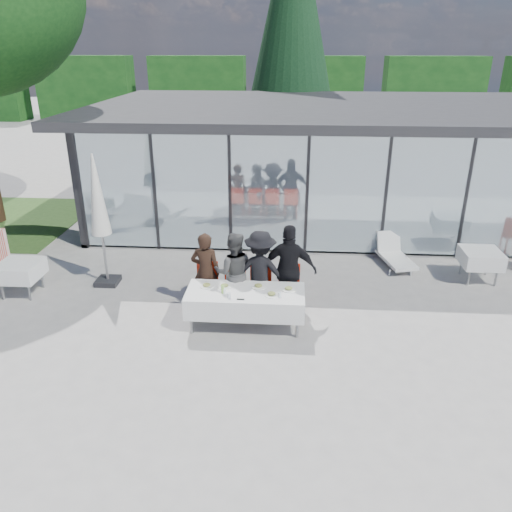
{
  "coord_description": "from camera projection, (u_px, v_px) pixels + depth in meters",
  "views": [
    {
      "loc": [
        0.62,
        -8.15,
        5.08
      ],
      "look_at": [
        -0.05,
        1.2,
        1.1
      ],
      "focal_mm": 35.0,
      "sensor_mm": 36.0,
      "label": 1
    }
  ],
  "objects": [
    {
      "name": "diner_chair_c",
      "position": [
        260.0,
        284.0,
        10.25
      ],
      "size": [
        0.44,
        0.44,
        0.97
      ],
      "color": "red",
      "rests_on": "ground"
    },
    {
      "name": "plate_b",
      "position": [
        224.0,
        286.0,
        9.65
      ],
      "size": [
        0.27,
        0.27,
        0.07
      ],
      "color": "white",
      "rests_on": "dining_table"
    },
    {
      "name": "plate_a",
      "position": [
        207.0,
        285.0,
        9.67
      ],
      "size": [
        0.27,
        0.27,
        0.07
      ],
      "color": "white",
      "rests_on": "dining_table"
    },
    {
      "name": "folded_eyeglasses",
      "position": [
        241.0,
        299.0,
        9.19
      ],
      "size": [
        0.14,
        0.03,
        0.01
      ],
      "primitive_type": "cube",
      "color": "black",
      "rests_on": "dining_table"
    },
    {
      "name": "conifer_tree",
      "position": [
        292.0,
        19.0,
        19.07
      ],
      "size": [
        4.0,
        4.0,
        10.5
      ],
      "color": "#382316",
      "rests_on": "ground"
    },
    {
      "name": "treeline",
      "position": [
        256.0,
        90.0,
        34.49
      ],
      "size": [
        62.5,
        2.0,
        4.4
      ],
      "color": "#123913",
      "rests_on": "ground"
    },
    {
      "name": "diner_chair_a",
      "position": [
        207.0,
        283.0,
        10.33
      ],
      "size": [
        0.44,
        0.44,
        0.97
      ],
      "color": "red",
      "rests_on": "ground"
    },
    {
      "name": "market_umbrella",
      "position": [
        98.0,
        203.0,
        10.76
      ],
      "size": [
        0.5,
        0.5,
        3.0
      ],
      "color": "black",
      "rests_on": "ground"
    },
    {
      "name": "pavilion",
      "position": [
        335.0,
        144.0,
        16.04
      ],
      "size": [
        14.8,
        8.8,
        3.44
      ],
      "color": "gray",
      "rests_on": "ground"
    },
    {
      "name": "diner_b",
      "position": [
        234.0,
        272.0,
        10.09
      ],
      "size": [
        0.86,
        0.86,
        1.68
      ],
      "primitive_type": "imported",
      "rotation": [
        0.0,
        0.0,
        3.2
      ],
      "color": "#4D4D4D",
      "rests_on": "ground"
    },
    {
      "name": "plate_extra",
      "position": [
        272.0,
        294.0,
        9.34
      ],
      "size": [
        0.27,
        0.27,
        0.07
      ],
      "color": "white",
      "rests_on": "dining_table"
    },
    {
      "name": "diner_chair_d",
      "position": [
        289.0,
        285.0,
        10.22
      ],
      "size": [
        0.44,
        0.44,
        0.97
      ],
      "color": "red",
      "rests_on": "ground"
    },
    {
      "name": "diner_c",
      "position": [
        260.0,
        272.0,
        10.04
      ],
      "size": [
        1.22,
        1.22,
        1.73
      ],
      "primitive_type": "imported",
      "rotation": [
        0.0,
        0.0,
        3.05
      ],
      "color": "black",
      "rests_on": "ground"
    },
    {
      "name": "spare_table_left",
      "position": [
        20.0,
        271.0,
        10.84
      ],
      "size": [
        0.86,
        0.86,
        0.74
      ],
      "color": "white",
      "rests_on": "ground"
    },
    {
      "name": "spare_chair_b",
      "position": [
        431.0,
        233.0,
        13.04
      ],
      "size": [
        0.47,
        0.47,
        0.97
      ],
      "color": "red",
      "rests_on": "ground"
    },
    {
      "name": "diner_d",
      "position": [
        289.0,
        270.0,
        9.98
      ],
      "size": [
        1.21,
        1.21,
        1.87
      ],
      "primitive_type": "imported",
      "rotation": [
        0.0,
        0.0,
        3.03
      ],
      "color": "black",
      "rests_on": "ground"
    },
    {
      "name": "plate_c",
      "position": [
        258.0,
        286.0,
        9.65
      ],
      "size": [
        0.27,
        0.27,
        0.07
      ],
      "color": "white",
      "rests_on": "dining_table"
    },
    {
      "name": "plate_d",
      "position": [
        289.0,
        289.0,
        9.54
      ],
      "size": [
        0.27,
        0.27,
        0.07
      ],
      "color": "white",
      "rests_on": "dining_table"
    },
    {
      "name": "diner_chair_b",
      "position": [
        235.0,
        284.0,
        10.29
      ],
      "size": [
        0.44,
        0.44,
        0.97
      ],
      "color": "red",
      "rests_on": "ground"
    },
    {
      "name": "dining_table",
      "position": [
        245.0,
        301.0,
        9.58
      ],
      "size": [
        2.26,
        0.96,
        0.75
      ],
      "color": "white",
      "rests_on": "ground"
    },
    {
      "name": "spare_table_right",
      "position": [
        481.0,
        258.0,
        11.48
      ],
      "size": [
        0.86,
        0.86,
        0.74
      ],
      "color": "white",
      "rests_on": "ground"
    },
    {
      "name": "lounger",
      "position": [
        394.0,
        254.0,
        12.46
      ],
      "size": [
        0.89,
        1.43,
        0.72
      ],
      "color": "silver",
      "rests_on": "ground"
    },
    {
      "name": "diner_a",
      "position": [
        206.0,
        272.0,
        10.13
      ],
      "size": [
        0.66,
        0.66,
        1.66
      ],
      "primitive_type": "imported",
      "rotation": [
        0.0,
        0.0,
        3.06
      ],
      "color": "black",
      "rests_on": "ground"
    },
    {
      "name": "ground",
      "position": [
        254.0,
        334.0,
        9.51
      ],
      "size": [
        90.0,
        90.0,
        0.0
      ],
      "primitive_type": "plane",
      "color": "#9F9B96",
      "rests_on": "ground"
    },
    {
      "name": "juice_bottle",
      "position": [
        223.0,
        289.0,
        9.4
      ],
      "size": [
        0.06,
        0.06,
        0.16
      ],
      "primitive_type": "cylinder",
      "color": "#8EC552",
      "rests_on": "dining_table"
    },
    {
      "name": "drinking_glasses",
      "position": [
        244.0,
        294.0,
        9.31
      ],
      "size": [
        1.12,
        0.26,
        0.1
      ],
      "color": "silver",
      "rests_on": "dining_table"
    }
  ]
}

